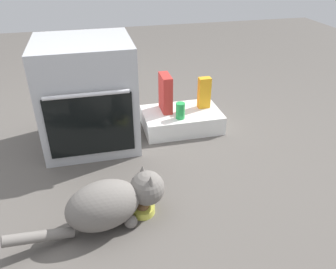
{
  "coord_description": "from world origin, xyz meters",
  "views": [
    {
      "loc": [
        -0.05,
        -1.79,
        1.27
      ],
      "look_at": [
        0.36,
        -0.08,
        0.25
      ],
      "focal_mm": 35.96,
      "sensor_mm": 36.0,
      "label": 1
    }
  ],
  "objects_px": {
    "pantry_cabinet": "(181,120)",
    "cat": "(112,202)",
    "food_bowl": "(143,209)",
    "soda_can": "(180,111)",
    "cereal_box": "(166,93)",
    "juice_carton": "(204,93)",
    "oven": "(88,95)"
  },
  "relations": [
    {
      "from": "pantry_cabinet",
      "to": "soda_can",
      "type": "height_order",
      "value": "soda_can"
    },
    {
      "from": "pantry_cabinet",
      "to": "juice_carton",
      "type": "xyz_separation_m",
      "value": [
        0.19,
        0.04,
        0.19
      ]
    },
    {
      "from": "juice_carton",
      "to": "oven",
      "type": "bearing_deg",
      "value": -175.02
    },
    {
      "from": "oven",
      "to": "cat",
      "type": "relative_size",
      "value": 0.92
    },
    {
      "from": "pantry_cabinet",
      "to": "cat",
      "type": "relative_size",
      "value": 0.74
    },
    {
      "from": "food_bowl",
      "to": "cereal_box",
      "type": "distance_m",
      "value": 1.01
    },
    {
      "from": "cereal_box",
      "to": "soda_can",
      "type": "relative_size",
      "value": 2.33
    },
    {
      "from": "oven",
      "to": "cereal_box",
      "type": "relative_size",
      "value": 2.61
    },
    {
      "from": "food_bowl",
      "to": "cereal_box",
      "type": "xyz_separation_m",
      "value": [
        0.34,
        0.91,
        0.26
      ]
    },
    {
      "from": "pantry_cabinet",
      "to": "juice_carton",
      "type": "height_order",
      "value": "juice_carton"
    },
    {
      "from": "oven",
      "to": "pantry_cabinet",
      "type": "xyz_separation_m",
      "value": [
        0.68,
        0.04,
        -0.29
      ]
    },
    {
      "from": "pantry_cabinet",
      "to": "cat",
      "type": "height_order",
      "value": "cat"
    },
    {
      "from": "cereal_box",
      "to": "soda_can",
      "type": "distance_m",
      "value": 0.19
    },
    {
      "from": "oven",
      "to": "food_bowl",
      "type": "bearing_deg",
      "value": -74.8
    },
    {
      "from": "cereal_box",
      "to": "oven",
      "type": "bearing_deg",
      "value": -170.53
    },
    {
      "from": "food_bowl",
      "to": "cat",
      "type": "xyz_separation_m",
      "value": [
        -0.16,
        -0.04,
        0.11
      ]
    },
    {
      "from": "food_bowl",
      "to": "soda_can",
      "type": "distance_m",
      "value": 0.88
    },
    {
      "from": "food_bowl",
      "to": "cat",
      "type": "distance_m",
      "value": 0.2
    },
    {
      "from": "food_bowl",
      "to": "oven",
      "type": "bearing_deg",
      "value": 105.2
    },
    {
      "from": "oven",
      "to": "pantry_cabinet",
      "type": "height_order",
      "value": "oven"
    },
    {
      "from": "cereal_box",
      "to": "juice_carton",
      "type": "relative_size",
      "value": 1.17
    },
    {
      "from": "pantry_cabinet",
      "to": "soda_can",
      "type": "distance_m",
      "value": 0.17
    },
    {
      "from": "cat",
      "to": "juice_carton",
      "type": "xyz_separation_m",
      "value": [
        0.8,
        0.93,
        0.12
      ]
    },
    {
      "from": "food_bowl",
      "to": "juice_carton",
      "type": "bearing_deg",
      "value": 54.48
    },
    {
      "from": "pantry_cabinet",
      "to": "juice_carton",
      "type": "relative_size",
      "value": 2.43
    },
    {
      "from": "food_bowl",
      "to": "cereal_box",
      "type": "bearing_deg",
      "value": 69.57
    },
    {
      "from": "oven",
      "to": "soda_can",
      "type": "xyz_separation_m",
      "value": [
        0.64,
        -0.06,
        -0.16
      ]
    },
    {
      "from": "oven",
      "to": "food_bowl",
      "type": "xyz_separation_m",
      "value": [
        0.22,
        -0.82,
        -0.34
      ]
    },
    {
      "from": "oven",
      "to": "juice_carton",
      "type": "bearing_deg",
      "value": 4.98
    },
    {
      "from": "juice_carton",
      "to": "food_bowl",
      "type": "bearing_deg",
      "value": -125.52
    },
    {
      "from": "cat",
      "to": "cereal_box",
      "type": "height_order",
      "value": "cereal_box"
    },
    {
      "from": "oven",
      "to": "juice_carton",
      "type": "distance_m",
      "value": 0.87
    }
  ]
}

